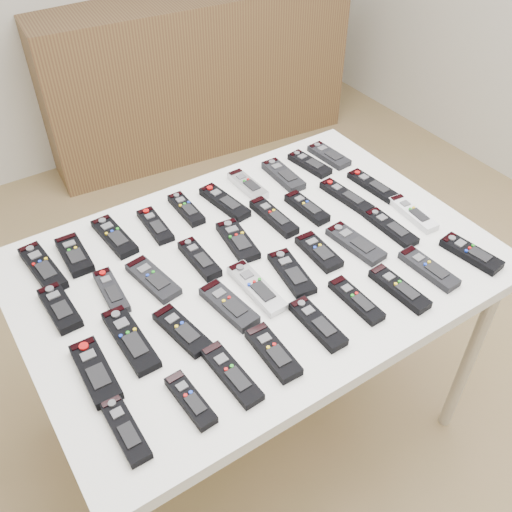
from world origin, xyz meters
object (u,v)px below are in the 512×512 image
remote_19 (95,372)px  remote_32 (273,352)px  remote_5 (225,202)px  remote_10 (60,308)px  remote_2 (114,237)px  remote_18 (373,186)px  remote_31 (231,374)px  remote_3 (155,226)px  remote_23 (257,288)px  remote_9 (329,156)px  remote_8 (310,164)px  remote_12 (153,279)px  remote_30 (190,400)px  remote_33 (318,324)px  remote_14 (238,241)px  remote_0 (43,268)px  remote_20 (131,339)px  remote_15 (274,217)px  remote_28 (413,213)px  remote_21 (182,330)px  remote_11 (111,291)px  remote_22 (229,305)px  remote_1 (74,255)px  table (256,277)px  remote_34 (356,300)px  remote_13 (199,259)px  remote_36 (429,269)px  remote_26 (356,243)px  remote_16 (307,208)px  remote_17 (346,197)px  remote_27 (391,228)px  remote_4 (186,209)px  remote_29 (125,429)px  remote_35 (399,289)px  sideboard (198,76)px  remote_37 (471,253)px  remote_24 (292,273)px

remote_19 → remote_32: (0.36, -0.17, -0.00)m
remote_5 → remote_10: same height
remote_2 → remote_18: size_ratio=1.00×
remote_10 → remote_31: bearing=-59.7°
remote_3 → remote_23: (0.11, -0.37, 0.00)m
remote_5 → remote_18: (0.44, -0.18, -0.00)m
remote_9 → remote_31: (-0.74, -0.58, 0.00)m
remote_2 → remote_9: (0.77, -0.00, -0.00)m
remote_8 → remote_12: 0.70m
remote_12 → remote_23: bearing=-49.2°
remote_30 → remote_33: remote_33 is taller
remote_14 → remote_32: size_ratio=1.05×
remote_0 → remote_20: remote_0 is taller
remote_15 → remote_19: same height
remote_5 → remote_14: bearing=-117.1°
remote_28 → remote_21: bearing=-173.8°
remote_11 → remote_14: 0.37m
remote_0 → remote_22: bearing=-53.6°
remote_1 → remote_10: bearing=-118.4°
table → remote_31: size_ratio=6.83×
remote_33 → remote_34: bearing=3.7°
remote_13 → remote_36: bearing=-37.1°
remote_1 → remote_19: (-0.10, -0.40, 0.00)m
remote_22 → remote_26: remote_22 is taller
remote_16 → remote_17: (0.14, -0.02, -0.00)m
remote_26 → remote_27: (0.13, -0.00, -0.00)m
remote_20 → remote_1: bearing=90.6°
remote_4 → remote_33: bearing=-85.0°
remote_8 → remote_29: bearing=-155.3°
remote_15 → remote_17: bearing=-10.8°
remote_16 → remote_35: bearing=-94.3°
remote_22 → remote_32: (0.01, -0.18, -0.00)m
remote_3 → remote_16: size_ratio=1.02×
remote_8 → remote_33: remote_33 is taller
remote_33 → sideboard: bearing=68.8°
remote_13 → remote_37: 0.74m
remote_32 → remote_27: bearing=20.2°
remote_8 → remote_28: (0.09, -0.38, 0.00)m
table → remote_31: bearing=-131.5°
sideboard → remote_26: size_ratio=9.54×
remote_13 → sideboard: bearing=61.7°
remote_4 → remote_24: (0.10, -0.39, -0.00)m
table → remote_28: (0.50, -0.09, 0.07)m
remote_4 → remote_9: size_ratio=1.00×
remote_15 → remote_28: size_ratio=1.07×
remote_4 → remote_30: 0.67m
remote_27 → remote_28: same height
sideboard → remote_20: (-1.18, -1.86, 0.36)m
remote_28 → remote_35: bearing=-136.4°
table → remote_37: remote_37 is taller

